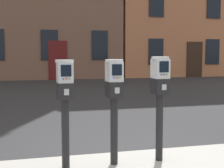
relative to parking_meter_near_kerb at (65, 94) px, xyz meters
The scene contains 4 objects.
ground_plane 1.32m from the parking_meter_near_kerb, 19.21° to the left, with size 160.00×160.00×0.00m, color #28282B.
parking_meter_near_kerb is the anchor object (origin of this frame).
parking_meter_twin_adjacent 0.59m from the parking_meter_near_kerb, ahead, with size 0.22×0.25×1.28m.
parking_meter_end_of_row 1.18m from the parking_meter_near_kerb, ahead, with size 0.22×0.25×1.31m.
Camera 1 is at (-1.27, -4.22, 1.51)m, focal length 54.99 mm.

